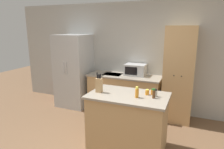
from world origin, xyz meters
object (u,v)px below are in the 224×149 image
at_px(refrigerator, 74,71).
at_px(spice_bottle_amber_oil, 154,94).
at_px(spice_bottle_pale_salt, 156,93).
at_px(fire_extinguisher, 57,93).
at_px(pantry_cabinet, 179,75).
at_px(knife_block, 99,85).
at_px(spice_bottle_tall_dark, 147,92).
at_px(spice_bottle_green_herb, 137,93).
at_px(microwave, 135,70).
at_px(spice_bottle_short_red, 152,92).

height_order(refrigerator, spice_bottle_amber_oil, refrigerator).
xyz_separation_m(spice_bottle_pale_salt, fire_extinguisher, (-2.97, 1.31, -0.79)).
bearing_deg(refrigerator, pantry_cabinet, 2.13).
bearing_deg(knife_block, pantry_cabinet, 52.41).
bearing_deg(refrigerator, spice_bottle_tall_dark, -29.14).
bearing_deg(pantry_cabinet, spice_bottle_tall_dark, -106.03).
xyz_separation_m(spice_bottle_green_herb, spice_bottle_pale_salt, (0.26, 0.16, -0.02)).
height_order(spice_bottle_pale_salt, fire_extinguisher, spice_bottle_pale_salt).
relative_size(knife_block, spice_bottle_tall_dark, 3.70).
bearing_deg(pantry_cabinet, refrigerator, -177.87).
relative_size(microwave, spice_bottle_green_herb, 2.76).
bearing_deg(spice_bottle_pale_salt, microwave, 117.33).
bearing_deg(fire_extinguisher, refrigerator, -4.68).
bearing_deg(microwave, spice_bottle_tall_dark, -66.75).
distance_m(spice_bottle_tall_dark, spice_bottle_green_herb, 0.23).
bearing_deg(spice_bottle_short_red, spice_bottle_tall_dark, -150.37).
bearing_deg(pantry_cabinet, fire_extinguisher, -179.23).
distance_m(pantry_cabinet, knife_block, 1.89).
distance_m(pantry_cabinet, spice_bottle_pale_salt, 1.37).
distance_m(refrigerator, pantry_cabinet, 2.57).
xyz_separation_m(pantry_cabinet, spice_bottle_short_red, (-0.31, -1.28, -0.03)).
distance_m(microwave, spice_bottle_tall_dark, 1.53).
relative_size(refrigerator, spice_bottle_amber_oil, 11.80).
relative_size(refrigerator, microwave, 3.81).
distance_m(spice_bottle_amber_oil, spice_bottle_pale_salt, 0.09).
distance_m(spice_bottle_tall_dark, fire_extinguisher, 3.20).
distance_m(spice_bottle_tall_dark, spice_bottle_amber_oil, 0.18).
bearing_deg(spice_bottle_amber_oil, pantry_cabinet, 80.17).
height_order(knife_block, spice_bottle_amber_oil, knife_block).
bearing_deg(knife_block, spice_bottle_amber_oil, 3.88).
height_order(knife_block, spice_bottle_short_red, knife_block).
xyz_separation_m(spice_bottle_short_red, spice_bottle_green_herb, (-0.19, -0.23, 0.04)).
bearing_deg(spice_bottle_green_herb, microwave, 106.89).
height_order(spice_bottle_green_herb, spice_bottle_pale_salt, spice_bottle_green_herb).
relative_size(spice_bottle_amber_oil, fire_extinguisher, 0.31).
bearing_deg(fire_extinguisher, spice_bottle_pale_salt, -23.79).
distance_m(refrigerator, knife_block, 2.00).
bearing_deg(microwave, spice_bottle_pale_salt, -62.67).
xyz_separation_m(spice_bottle_short_red, spice_bottle_pale_salt, (0.07, -0.08, 0.01)).
relative_size(microwave, spice_bottle_short_red, 4.91).
xyz_separation_m(spice_bottle_amber_oil, spice_bottle_green_herb, (-0.25, -0.07, 0.01)).
bearing_deg(spice_bottle_green_herb, spice_bottle_short_red, 50.90).
xyz_separation_m(pantry_cabinet, spice_bottle_tall_dark, (-0.38, -1.32, -0.03)).
bearing_deg(spice_bottle_pale_salt, spice_bottle_tall_dark, 165.50).
distance_m(spice_bottle_green_herb, spice_bottle_pale_salt, 0.30).
bearing_deg(spice_bottle_green_herb, spice_bottle_pale_salt, 31.05).
relative_size(refrigerator, spice_bottle_green_herb, 10.52).
distance_m(spice_bottle_amber_oil, fire_extinguisher, 3.37).
distance_m(knife_block, spice_bottle_green_herb, 0.66).
bearing_deg(microwave, refrigerator, -173.47).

